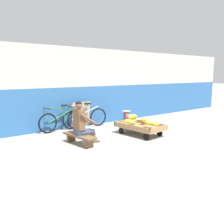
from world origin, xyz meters
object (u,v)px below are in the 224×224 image
(bicycle_far_left, at_px, (85,118))
(sign_board, at_px, (81,114))
(plastic_crate, at_px, (126,124))
(vendor_seated, at_px, (82,123))
(weighing_scale, at_px, (126,115))
(shopping_bag, at_px, (142,125))
(low_bench, at_px, (79,137))
(banana_cart, at_px, (140,127))
(bicycle_near_left, at_px, (62,120))

(bicycle_far_left, distance_m, sign_board, 0.21)
(plastic_crate, relative_size, bicycle_far_left, 0.22)
(vendor_seated, height_order, weighing_scale, vendor_seated)
(shopping_bag, bearing_deg, low_bench, -172.91)
(banana_cart, bearing_deg, plastic_crate, 73.40)
(sign_board, bearing_deg, vendor_seated, -119.37)
(bicycle_near_left, distance_m, sign_board, 0.81)
(weighing_scale, relative_size, sign_board, 0.34)
(sign_board, bearing_deg, low_bench, -121.39)
(low_bench, bearing_deg, plastic_crate, 18.83)
(bicycle_far_left, bearing_deg, banana_cart, -66.99)
(banana_cart, relative_size, plastic_crate, 4.18)
(low_bench, relative_size, bicycle_far_left, 0.68)
(plastic_crate, relative_size, weighing_scale, 1.20)
(bicycle_far_left, distance_m, shopping_bag, 1.97)
(banana_cart, height_order, shopping_bag, banana_cart)
(sign_board, relative_size, shopping_bag, 3.71)
(plastic_crate, xyz_separation_m, bicycle_far_left, (-1.10, 0.89, 0.20))
(low_bench, distance_m, bicycle_near_left, 1.76)
(bicycle_near_left, height_order, shopping_bag, bicycle_near_left)
(banana_cart, relative_size, bicycle_far_left, 0.91)
(vendor_seated, height_order, plastic_crate, vendor_seated)
(vendor_seated, bearing_deg, bicycle_near_left, 81.51)
(low_bench, height_order, plastic_crate, plastic_crate)
(low_bench, bearing_deg, bicycle_far_left, 54.40)
(plastic_crate, bearing_deg, vendor_seated, -160.47)
(banana_cart, distance_m, bicycle_near_left, 2.54)
(vendor_seated, bearing_deg, weighing_scale, 19.50)
(plastic_crate, bearing_deg, sign_board, 137.35)
(weighing_scale, height_order, bicycle_near_left, bicycle_near_left)
(bicycle_near_left, bearing_deg, vendor_seated, -98.49)
(plastic_crate, bearing_deg, bicycle_near_left, 154.48)
(banana_cart, bearing_deg, shopping_bag, 41.13)
(bicycle_far_left, height_order, sign_board, sign_board)
(low_bench, bearing_deg, weighing_scale, 18.81)
(weighing_scale, bearing_deg, low_bench, -161.19)
(low_bench, bearing_deg, vendor_seated, -0.05)
(plastic_crate, height_order, sign_board, sign_board)
(shopping_bag, bearing_deg, vendor_seated, -172.67)
(shopping_bag, bearing_deg, weighing_scale, 124.99)
(bicycle_near_left, xyz_separation_m, shopping_bag, (2.27, -1.39, -0.23))
(vendor_seated, height_order, bicycle_near_left, vendor_seated)
(plastic_crate, relative_size, sign_board, 0.40)
(bicycle_near_left, xyz_separation_m, bicycle_far_left, (0.85, -0.04, 0.00))
(bicycle_far_left, bearing_deg, shopping_bag, -43.54)
(banana_cart, height_order, bicycle_near_left, bicycle_near_left)
(vendor_seated, xyz_separation_m, shopping_bag, (2.53, 0.33, -0.45))
(bicycle_far_left, relative_size, sign_board, 1.86)
(plastic_crate, height_order, shopping_bag, plastic_crate)
(low_bench, height_order, bicycle_near_left, bicycle_near_left)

